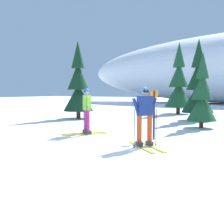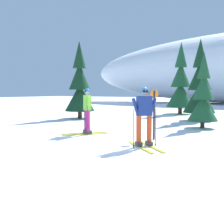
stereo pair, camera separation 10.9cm
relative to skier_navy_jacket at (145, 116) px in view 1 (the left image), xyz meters
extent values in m
plane|color=white|center=(-1.24, -0.07, -0.93)|extent=(120.00, 120.00, 0.00)
cube|color=gold|center=(0.18, 0.07, -0.92)|extent=(1.38, 1.21, 0.03)
cube|color=gold|center=(-0.04, -0.19, -0.92)|extent=(1.38, 1.21, 0.03)
cube|color=#38383D|center=(0.10, 0.13, -0.84)|extent=(0.30, 0.29, 0.12)
cube|color=#38383D|center=(-0.12, -0.12, -0.84)|extent=(0.30, 0.29, 0.12)
cylinder|color=#DB471E|center=(0.10, 0.13, -0.39)|extent=(0.15, 0.15, 0.79)
cylinder|color=#DB471E|center=(-0.12, -0.12, -0.39)|extent=(0.15, 0.15, 0.79)
cube|color=navy|center=(-0.01, 0.01, 0.29)|extent=(0.46, 0.48, 0.58)
cylinder|color=navy|center=(0.17, 0.21, 0.24)|extent=(0.25, 0.27, 0.58)
cylinder|color=navy|center=(-0.18, -0.19, 0.24)|extent=(0.25, 0.27, 0.58)
sphere|color=tan|center=(-0.01, 0.01, 0.71)|extent=(0.19, 0.19, 0.19)
sphere|color=#2366B2|center=(-0.01, 0.01, 0.74)|extent=(0.21, 0.21, 0.21)
cube|color=black|center=(0.06, -0.05, 0.72)|extent=(0.13, 0.14, 0.07)
cylinder|color=#2D2D33|center=(0.27, 0.23, -0.37)|extent=(0.02, 0.02, 1.14)
cylinder|color=#2D2D33|center=(0.27, 0.23, -0.87)|extent=(0.07, 0.07, 0.01)
cylinder|color=#2D2D33|center=(-0.19, -0.30, -0.37)|extent=(0.02, 0.02, 1.14)
cylinder|color=#2D2D33|center=(-0.19, -0.30, -0.87)|extent=(0.07, 0.07, 0.01)
cube|color=gold|center=(-2.82, 0.76, -0.92)|extent=(1.26, 1.38, 0.03)
cube|color=gold|center=(-3.06, 0.98, -0.92)|extent=(1.26, 1.38, 0.03)
cube|color=#38383D|center=(-2.75, 0.84, -0.84)|extent=(0.29, 0.30, 0.12)
cube|color=#38383D|center=(-2.99, 1.05, -0.84)|extent=(0.29, 0.30, 0.12)
cylinder|color=#B7237A|center=(-2.75, 0.84, -0.39)|extent=(0.15, 0.15, 0.78)
cylinder|color=#B7237A|center=(-2.99, 1.05, -0.39)|extent=(0.15, 0.15, 0.78)
cube|color=#75C638|center=(-2.87, 0.95, 0.29)|extent=(0.46, 0.45, 0.58)
cylinder|color=#75C638|center=(-2.68, 0.78, 0.24)|extent=(0.27, 0.26, 0.58)
cylinder|color=#75C638|center=(-3.06, 1.12, 0.24)|extent=(0.27, 0.26, 0.58)
sphere|color=tan|center=(-2.87, 0.95, 0.71)|extent=(0.19, 0.19, 0.19)
sphere|color=#2366B2|center=(-2.87, 0.95, 0.74)|extent=(0.21, 0.21, 0.21)
cube|color=black|center=(-2.93, 0.89, 0.72)|extent=(0.14, 0.13, 0.07)
cylinder|color=#2D2D33|center=(-2.66, 0.67, -0.38)|extent=(0.02, 0.02, 1.12)
cylinder|color=#2D2D33|center=(-2.66, 0.67, -0.87)|extent=(0.07, 0.07, 0.01)
cylinder|color=#2D2D33|center=(-3.17, 1.13, -0.38)|extent=(0.02, 0.02, 1.12)
cylinder|color=#2D2D33|center=(-3.17, 1.13, -0.87)|extent=(0.07, 0.07, 0.01)
cylinder|color=#47301E|center=(-6.85, 5.34, -0.62)|extent=(0.25, 0.25, 0.63)
cone|color=#14381E|center=(-6.85, 5.34, 0.34)|extent=(1.80, 1.80, 1.61)
cone|color=#14381E|center=(-6.85, 5.34, 1.63)|extent=(1.30, 1.30, 1.61)
cone|color=#14381E|center=(-6.85, 5.34, 2.93)|extent=(0.79, 0.79, 1.61)
cylinder|color=#47301E|center=(-2.71, 11.78, -0.58)|extent=(0.28, 0.28, 0.70)
cone|color=#1E512D|center=(-2.71, 11.78, 0.49)|extent=(2.01, 2.01, 1.80)
cone|color=#1E512D|center=(-2.71, 11.78, 1.93)|extent=(1.45, 1.45, 1.80)
cone|color=#1E512D|center=(-2.71, 11.78, 3.37)|extent=(0.88, 0.88, 1.80)
cylinder|color=#47301E|center=(-0.41, 7.98, -0.62)|extent=(0.25, 0.25, 0.62)
cone|color=#14381E|center=(-0.41, 7.98, 0.32)|extent=(1.77, 1.77, 1.58)
cone|color=#14381E|center=(-0.41, 7.98, 1.59)|extent=(1.27, 1.27, 1.58)
cone|color=#14381E|center=(-0.41, 7.98, 2.85)|extent=(0.78, 0.78, 1.58)
cylinder|color=#47301E|center=(0.50, 5.03, -0.70)|extent=(0.18, 0.18, 0.46)
cone|color=#1E512D|center=(0.50, 5.03, 0.00)|extent=(1.31, 1.31, 1.18)
cone|color=#1E512D|center=(0.50, 5.03, 0.94)|extent=(0.95, 0.95, 1.18)
cone|color=#1E512D|center=(0.50, 5.03, 1.88)|extent=(0.58, 0.58, 1.18)
cylinder|color=black|center=(-0.21, 1.23, -0.10)|extent=(0.07, 0.07, 1.68)
cylinder|color=orange|center=(-0.21, 1.23, 0.62)|extent=(0.28, 0.02, 0.28)
camera|label=1|loc=(3.26, -7.14, 0.72)|focal=42.13mm
camera|label=2|loc=(3.35, -7.08, 0.72)|focal=42.13mm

